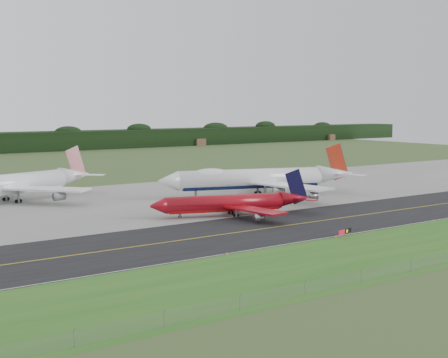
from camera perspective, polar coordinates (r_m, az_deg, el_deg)
ground at (r=150.31m, az=3.82°, el=-4.16°), size 600.00×600.00×0.00m
grass_verge at (r=125.23m, az=13.79°, el=-6.55°), size 400.00×30.00×0.01m
taxiway at (r=147.24m, az=4.79°, el=-4.39°), size 400.00×32.00×0.02m
apron at (r=192.48m, az=-5.57°, el=-1.78°), size 400.00×78.00×0.01m
taxiway_centreline at (r=147.23m, az=4.79°, el=-4.39°), size 400.00×0.40×0.00m
taxiway_edge_line at (r=135.79m, az=8.92°, el=-5.39°), size 400.00×0.25×0.00m
perimeter_fence at (r=116.96m, az=18.57°, el=-7.09°), size 320.00×0.10×320.00m
jet_ba_747 at (r=196.06m, az=3.06°, el=0.03°), size 63.59×51.45×16.32m
jet_red_737 at (r=161.61m, az=0.84°, el=-2.22°), size 42.22×33.58×11.64m
jet_star_tail at (r=194.57m, az=-18.92°, el=-0.49°), size 57.39×46.80×15.46m
taxiway_sign at (r=137.82m, az=11.00°, el=-4.74°), size 5.12×1.63×1.75m
edge_marker_left at (r=119.45m, az=0.28°, el=-6.87°), size 0.16×0.16×0.50m
edge_marker_center at (r=137.24m, az=10.20°, el=-5.19°), size 0.16×0.16×0.50m
edge_marker_right at (r=161.78m, az=18.63°, el=-3.63°), size 0.16×0.16×0.50m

